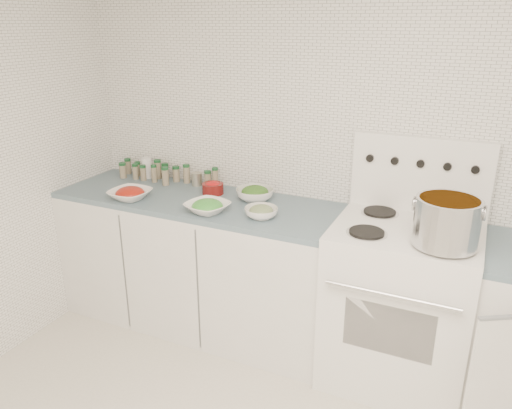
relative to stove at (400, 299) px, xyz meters
name	(u,v)px	position (x,y,z in m)	size (l,w,h in m)	color
room_walls	(216,154)	(-0.48, -1.19, 1.06)	(3.54, 3.04, 2.52)	white
counter_left	(199,262)	(-1.30, 0.00, -0.05)	(1.85, 0.62, 0.90)	white
stove	(400,299)	(0.00, 0.00, 0.00)	(0.76, 0.70, 1.36)	white
stock_pot	(447,220)	(0.19, -0.18, 0.58)	(0.33, 0.31, 0.23)	silver
bowl_tomato	(130,194)	(-1.68, -0.18, 0.44)	(0.26, 0.26, 0.08)	white
bowl_snowpea	(207,207)	(-1.12, -0.18, 0.44)	(0.30, 0.30, 0.08)	white
bowl_broccoli	(255,193)	(-0.96, 0.13, 0.45)	(0.28, 0.28, 0.10)	white
bowl_zucchini	(261,212)	(-0.80, -0.12, 0.44)	(0.20, 0.20, 0.08)	white
bowl_pepper	(213,188)	(-1.26, 0.13, 0.45)	(0.14, 0.14, 0.09)	maroon
salt_canister	(147,168)	(-1.86, 0.24, 0.48)	(0.07, 0.07, 0.15)	white
tin_can	(197,179)	(-1.44, 0.23, 0.45)	(0.07, 0.07, 0.09)	#AFA894
spice_cluster	(162,172)	(-1.72, 0.22, 0.46)	(0.78, 0.16, 0.14)	gray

